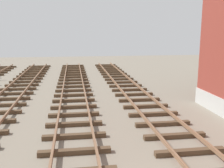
{
  "coord_description": "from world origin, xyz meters",
  "views": [
    {
      "loc": [
        -3.11,
        -4.32,
        4.14
      ],
      "look_at": [
        -1.0,
        9.86,
        1.25
      ],
      "focal_mm": 41.89,
      "sensor_mm": 36.0,
      "label": 1
    }
  ],
  "objects": []
}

